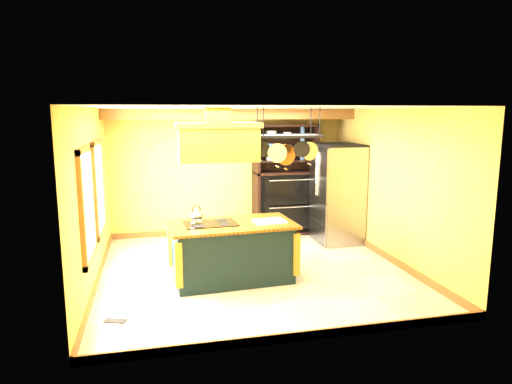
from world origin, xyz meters
name	(u,v)px	position (x,y,z in m)	size (l,w,h in m)	color
floor	(253,270)	(0.00, 0.00, 0.00)	(5.00, 5.00, 0.00)	beige
ceiling	(253,108)	(0.00, 0.00, 2.70)	(5.00, 5.00, 0.00)	white
wall_back	(228,172)	(0.00, 2.50, 1.35)	(5.00, 0.02, 2.70)	#E1AA52
wall_front	(301,229)	(0.00, -2.50, 1.35)	(5.00, 0.02, 2.70)	#E1AA52
wall_left	(92,198)	(-2.50, 0.00, 1.35)	(0.02, 5.00, 2.70)	#E1AA52
wall_right	(392,186)	(2.50, 0.00, 1.35)	(0.02, 5.00, 2.70)	#E1AA52
ceiling_beam	(234,114)	(0.00, 1.70, 2.59)	(5.00, 0.15, 0.20)	#975B2E
window_near	(87,205)	(-2.47, -0.80, 1.40)	(0.06, 1.06, 1.56)	#975B2E
window_far	(99,188)	(-2.47, 0.60, 1.40)	(0.06, 1.06, 1.56)	#975B2E
kitchen_island	(232,251)	(-0.42, -0.35, 0.47)	(2.01, 1.21, 1.11)	black
range_hood	(218,140)	(-0.61, -0.35, 2.22)	(1.25, 0.71, 0.80)	#C57C31
pot_rack	(288,143)	(0.49, -0.33, 2.16)	(1.06, 0.49, 0.90)	black
refrigerator	(337,195)	(2.06, 1.36, 0.96)	(0.85, 1.00, 1.96)	gray
hutch	(284,192)	(1.20, 2.24, 0.92)	(1.35, 0.61, 2.39)	black
floor_register	(115,321)	(-2.12, -1.47, 0.01)	(0.28, 0.12, 0.01)	black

